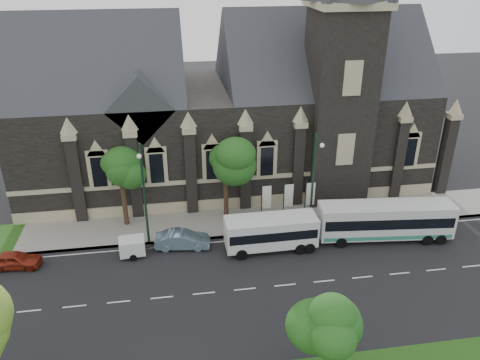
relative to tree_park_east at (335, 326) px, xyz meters
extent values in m
plane|color=black|center=(-6.18, 9.32, -4.62)|extent=(160.00, 160.00, 0.00)
cube|color=gray|center=(-6.18, 18.82, -4.54)|extent=(80.00, 5.00, 0.15)
cube|color=black|center=(-2.18, 28.82, 0.38)|extent=(40.00, 15.00, 10.00)
cube|color=#313339|center=(-14.18, 28.82, 5.38)|extent=(16.00, 15.00, 15.00)
cube|color=#313339|center=(7.82, 28.82, 5.38)|extent=(20.00, 15.00, 15.00)
cube|color=#313339|center=(-10.18, 24.32, 5.38)|extent=(6.00, 6.00, 6.00)
cube|color=black|center=(7.82, 22.82, 4.38)|extent=(5.50, 5.50, 18.00)
cube|color=tan|center=(7.82, 22.82, 13.58)|extent=(6.20, 6.20, 0.60)
cube|color=tan|center=(-2.18, 21.28, -1.42)|extent=(40.00, 0.22, 0.40)
cube|color=tan|center=(-2.18, 21.28, -4.02)|extent=(40.00, 0.25, 1.20)
cube|color=black|center=(-4.18, 21.14, 0.18)|extent=(1.20, 0.12, 2.80)
sphere|color=#1F591B|center=(-0.18, -0.18, -0.14)|extent=(3.20, 3.20, 3.20)
sphere|color=#1F591B|center=(0.42, 0.42, 0.46)|extent=(2.40, 2.40, 2.40)
cylinder|color=black|center=(-3.18, 19.82, -2.64)|extent=(0.44, 0.44, 3.96)
sphere|color=#1F591B|center=(-3.18, 19.82, 1.02)|extent=(3.84, 3.84, 3.84)
sphere|color=#1F591B|center=(-2.46, 20.54, 1.74)|extent=(2.88, 2.88, 2.88)
cylinder|color=black|center=(-12.18, 19.82, -2.64)|extent=(0.44, 0.44, 3.96)
sphere|color=#1F591B|center=(-12.18, 19.82, 0.95)|extent=(3.68, 3.68, 3.68)
sphere|color=#1F591B|center=(-11.49, 20.51, 1.64)|extent=(2.76, 2.76, 2.76)
cylinder|color=black|center=(3.82, 16.62, -0.12)|extent=(0.20, 0.20, 9.00)
cylinder|color=black|center=(3.82, 15.82, 4.08)|extent=(0.10, 1.60, 0.10)
sphere|color=silver|center=(3.82, 15.02, 3.98)|extent=(0.36, 0.36, 0.36)
cylinder|color=black|center=(-10.18, 16.62, -0.12)|extent=(0.20, 0.20, 9.00)
cylinder|color=black|center=(-10.18, 15.82, 4.08)|extent=(0.10, 1.60, 0.10)
sphere|color=silver|center=(-10.18, 15.02, 3.98)|extent=(0.36, 0.36, 0.36)
cylinder|color=black|center=(-0.18, 18.32, -2.62)|extent=(0.10, 0.10, 4.00)
cube|color=white|center=(0.27, 18.32, -2.02)|extent=(0.80, 0.04, 2.20)
cylinder|color=black|center=(1.82, 18.32, -2.62)|extent=(0.10, 0.10, 4.00)
cube|color=white|center=(2.27, 18.32, -2.02)|extent=(0.80, 0.04, 2.20)
cylinder|color=black|center=(3.82, 18.32, -2.62)|extent=(0.10, 0.10, 4.00)
cube|color=white|center=(4.27, 18.32, -2.02)|extent=(0.80, 0.04, 2.20)
cube|color=silver|center=(9.64, 14.20, -2.75)|extent=(11.42, 3.45, 2.83)
cube|color=black|center=(9.64, 14.20, -2.58)|extent=(10.98, 3.44, 0.92)
cube|color=#2D7D6B|center=(9.64, 14.20, -3.87)|extent=(10.98, 3.43, 0.35)
cylinder|color=black|center=(5.60, 13.43, -4.17)|extent=(0.92, 0.37, 0.90)
cylinder|color=black|center=(5.83, 15.76, -4.17)|extent=(0.92, 0.37, 0.90)
cylinder|color=black|center=(12.88, 12.70, -4.17)|extent=(0.92, 0.37, 0.90)
cylinder|color=black|center=(13.11, 15.03, -4.17)|extent=(0.92, 0.37, 0.90)
cylinder|color=black|center=(14.00, 12.59, -4.17)|extent=(0.92, 0.37, 0.90)
cylinder|color=black|center=(14.23, 14.92, -4.17)|extent=(0.92, 0.37, 0.90)
cube|color=silver|center=(-0.22, 14.20, -2.95)|extent=(7.49, 2.41, 2.43)
cube|color=black|center=(-0.22, 14.20, -2.83)|extent=(7.19, 2.45, 0.81)
cylinder|color=black|center=(-2.82, 13.01, -4.17)|extent=(0.90, 0.29, 0.90)
cylinder|color=black|center=(-2.84, 15.35, -4.17)|extent=(0.90, 0.29, 0.90)
cylinder|color=black|center=(2.03, 13.05, -4.17)|extent=(0.90, 0.29, 0.90)
cylinder|color=black|center=(2.01, 15.40, -4.17)|extent=(0.90, 0.29, 0.90)
cylinder|color=black|center=(2.78, 13.06, -4.17)|extent=(0.90, 0.29, 0.90)
cylinder|color=black|center=(2.75, 15.40, -4.17)|extent=(0.90, 0.29, 0.90)
cube|color=silver|center=(-11.43, 14.94, -3.72)|extent=(2.11, 1.65, 1.30)
cylinder|color=black|center=(-11.37, 14.19, -4.34)|extent=(0.57, 0.24, 0.56)
cylinder|color=black|center=(-11.49, 15.68, -4.34)|extent=(0.57, 0.24, 0.56)
cylinder|color=black|center=(-10.13, 15.04, -4.07)|extent=(1.20, 0.17, 0.08)
imported|color=#708DA2|center=(-7.38, 15.49, -3.88)|extent=(4.65, 2.10, 1.48)
imported|color=maroon|center=(-20.34, 14.75, -3.95)|extent=(4.06, 1.94, 1.34)
camera|label=1|loc=(-7.83, -17.91, 17.58)|focal=35.48mm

